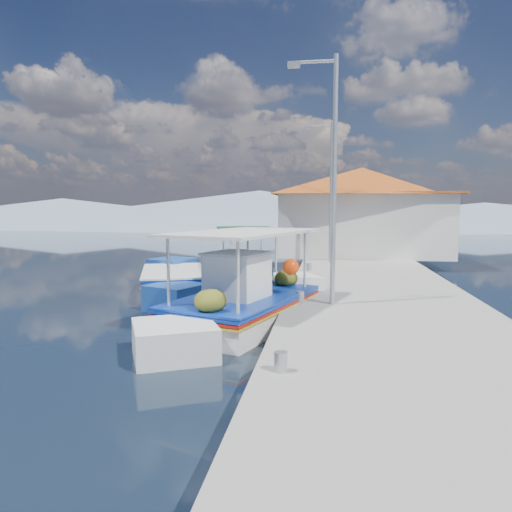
# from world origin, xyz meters

# --- Properties ---
(ground) EXTENTS (160.00, 160.00, 0.00)m
(ground) POSITION_xyz_m (0.00, 0.00, 0.00)
(ground) COLOR black
(ground) RESTS_ON ground
(quay) EXTENTS (5.00, 44.00, 0.50)m
(quay) POSITION_xyz_m (5.90, 6.00, 0.25)
(quay) COLOR gray
(quay) RESTS_ON ground
(bollards) EXTENTS (0.20, 17.20, 0.30)m
(bollards) POSITION_xyz_m (3.80, 5.25, 0.65)
(bollards) COLOR #A5A8AD
(bollards) RESTS_ON quay
(main_caique) EXTENTS (3.92, 7.41, 2.58)m
(main_caique) POSITION_xyz_m (2.43, 1.59, 0.50)
(main_caique) COLOR white
(main_caique) RESTS_ON ground
(caique_green_canopy) EXTENTS (3.13, 6.15, 2.40)m
(caique_green_canopy) POSITION_xyz_m (1.70, 6.72, 0.36)
(caique_green_canopy) COLOR white
(caique_green_canopy) RESTS_ON ground
(caique_blue_hull) EXTENTS (3.50, 6.45, 1.22)m
(caique_blue_hull) POSITION_xyz_m (-0.54, 5.30, 0.33)
(caique_blue_hull) COLOR #194599
(caique_blue_hull) RESTS_ON ground
(harbor_building) EXTENTS (10.49, 10.49, 4.40)m
(harbor_building) POSITION_xyz_m (6.20, 15.00, 2.78)
(harbor_building) COLOR silver
(harbor_building) RESTS_ON quay
(lamp_post_near) EXTENTS (1.21, 0.14, 6.00)m
(lamp_post_near) POSITION_xyz_m (4.51, 2.00, 3.85)
(lamp_post_near) COLOR #A5A8AD
(lamp_post_near) RESTS_ON quay
(lamp_post_far) EXTENTS (1.21, 0.14, 6.00)m
(lamp_post_far) POSITION_xyz_m (4.51, 11.00, 3.85)
(lamp_post_far) COLOR #A5A8AD
(lamp_post_far) RESTS_ON quay
(mountain_ridge) EXTENTS (171.40, 96.00, 5.50)m
(mountain_ridge) POSITION_xyz_m (6.54, 56.00, 2.04)
(mountain_ridge) COLOR gray
(mountain_ridge) RESTS_ON ground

